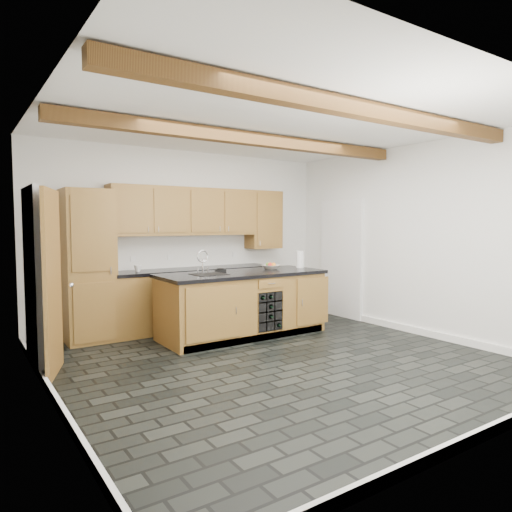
{
  "coord_description": "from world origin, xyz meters",
  "views": [
    {
      "loc": [
        -3.2,
        -4.29,
        1.62
      ],
      "look_at": [
        0.2,
        0.8,
        1.2
      ],
      "focal_mm": 32.0,
      "sensor_mm": 36.0,
      "label": 1
    }
  ],
  "objects_px": {
    "island": "(243,304)",
    "kitchen_scale": "(220,270)",
    "paper_towel": "(300,259)",
    "fruit_bowl": "(271,267)"
  },
  "relations": [
    {
      "from": "paper_towel",
      "to": "fruit_bowl",
      "type": "bearing_deg",
      "value": 171.63
    },
    {
      "from": "island",
      "to": "fruit_bowl",
      "type": "relative_size",
      "value": 9.53
    },
    {
      "from": "island",
      "to": "fruit_bowl",
      "type": "xyz_separation_m",
      "value": [
        0.6,
        0.14,
        0.5
      ]
    },
    {
      "from": "kitchen_scale",
      "to": "fruit_bowl",
      "type": "bearing_deg",
      "value": 16.43
    },
    {
      "from": "paper_towel",
      "to": "kitchen_scale",
      "type": "bearing_deg",
      "value": 173.59
    },
    {
      "from": "island",
      "to": "paper_towel",
      "type": "height_order",
      "value": "paper_towel"
    },
    {
      "from": "fruit_bowl",
      "to": "kitchen_scale",
      "type": "bearing_deg",
      "value": 174.79
    },
    {
      "from": "fruit_bowl",
      "to": "paper_towel",
      "type": "xyz_separation_m",
      "value": [
        0.52,
        -0.08,
        0.1
      ]
    },
    {
      "from": "kitchen_scale",
      "to": "fruit_bowl",
      "type": "xyz_separation_m",
      "value": [
        0.85,
        -0.08,
        0.01
      ]
    },
    {
      "from": "island",
      "to": "kitchen_scale",
      "type": "xyz_separation_m",
      "value": [
        -0.26,
        0.22,
        0.49
      ]
    }
  ]
}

